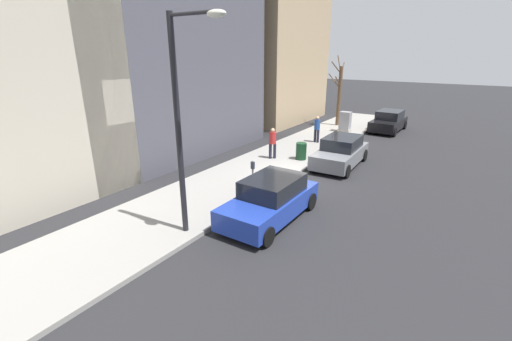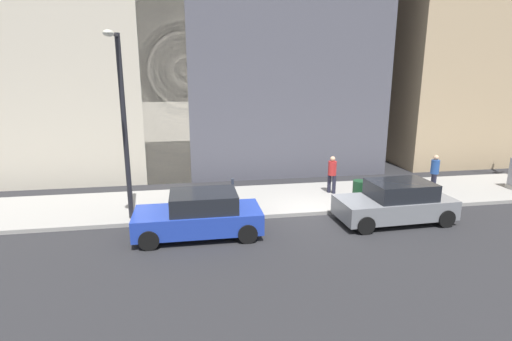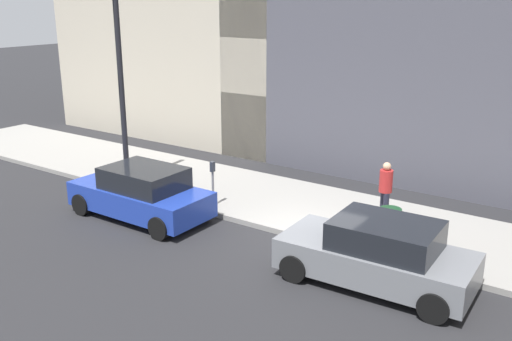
# 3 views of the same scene
# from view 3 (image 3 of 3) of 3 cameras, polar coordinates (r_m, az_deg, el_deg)

# --- Properties ---
(ground_plane) EXTENTS (120.00, 120.00, 0.00)m
(ground_plane) POSITION_cam_3_polar(r_m,az_deg,el_deg) (14.98, 4.76, -7.09)
(ground_plane) COLOR #232326
(sidewalk) EXTENTS (4.00, 36.00, 0.15)m
(sidewalk) POSITION_cam_3_polar(r_m,az_deg,el_deg) (16.58, 8.25, -4.48)
(sidewalk) COLOR gray
(sidewalk) RESTS_ON ground
(parked_car_grey) EXTENTS (2.06, 4.26, 1.52)m
(parked_car_grey) POSITION_cam_3_polar(r_m,az_deg,el_deg) (12.80, 12.09, -8.18)
(parked_car_grey) COLOR slate
(parked_car_grey) RESTS_ON ground
(parked_car_blue) EXTENTS (1.92, 4.20, 1.52)m
(parked_car_blue) POSITION_cam_3_polar(r_m,az_deg,el_deg) (16.55, -11.39, -2.25)
(parked_car_blue) COLOR #1E389E
(parked_car_blue) RESTS_ON ground
(parking_meter) EXTENTS (0.14, 0.10, 1.35)m
(parking_meter) POSITION_cam_3_polar(r_m,az_deg,el_deg) (16.76, -4.35, -0.83)
(parking_meter) COLOR slate
(parking_meter) RESTS_ON sidewalk
(streetlamp) EXTENTS (1.97, 0.32, 6.50)m
(streetlamp) POSITION_cam_3_polar(r_m,az_deg,el_deg) (18.57, -14.08, 10.07)
(streetlamp) COLOR black
(streetlamp) RESTS_ON sidewalk
(trash_bin) EXTENTS (0.56, 0.56, 0.90)m
(trash_bin) POSITION_cam_3_polar(r_m,az_deg,el_deg) (14.73, 13.19, -5.39)
(trash_bin) COLOR #14381E
(trash_bin) RESTS_ON sidewalk
(pedestrian_midblock) EXTENTS (0.36, 0.36, 1.66)m
(pedestrian_midblock) POSITION_cam_3_polar(r_m,az_deg,el_deg) (16.00, 12.82, -1.69)
(pedestrian_midblock) COLOR #1E1E2D
(pedestrian_midblock) RESTS_ON sidewalk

